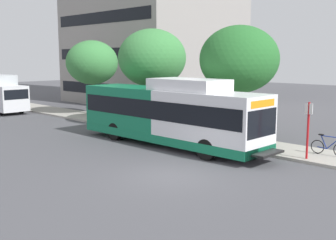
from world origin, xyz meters
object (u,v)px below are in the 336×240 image
Objects in this scene: street_tree_near_stop at (239,59)px; street_tree_mid_block at (152,58)px; bicycle_parked at (329,147)px; bus_stop_sign_pole at (308,126)px; street_tree_far_block at (92,63)px; transit_bus at (169,114)px.

street_tree_near_stop is 0.98× the size of street_tree_mid_block.
bicycle_parked is at bearing -94.30° from street_tree_near_stop.
bicycle_parked is 6.84m from street_tree_near_stop.
bicycle_parked is 0.27× the size of street_tree_mid_block.
street_tree_mid_block is at bearing 88.04° from bicycle_parked.
bus_stop_sign_pole is 0.40× the size of street_tree_mid_block.
street_tree_mid_block is at bearing -92.98° from street_tree_far_block.
street_tree_near_stop is at bearing 70.72° from bus_stop_sign_pole.
bicycle_parked is at bearing -66.70° from transit_bus.
street_tree_far_block is at bearing 83.67° from bus_stop_sign_pole.
transit_bus is 1.88× the size of street_tree_mid_block.
street_tree_mid_block is at bearing 54.85° from transit_bus.
street_tree_far_block is at bearing 87.02° from street_tree_mid_block.
bicycle_parked is 13.22m from street_tree_mid_block.
street_tree_far_block reaches higher than bus_stop_sign_pole.
street_tree_near_stop reaches higher than street_tree_far_block.
street_tree_near_stop is 1.06× the size of street_tree_far_block.
street_tree_far_block is (2.18, 19.61, 2.68)m from bus_stop_sign_pole.
street_tree_near_stop is (1.77, 5.05, 2.97)m from bus_stop_sign_pole.
bicycle_parked is (3.19, -7.41, -1.14)m from transit_bus.
transit_bus is 13.52m from street_tree_far_block.
street_tree_mid_block is at bearing 81.62° from bus_stop_sign_pole.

